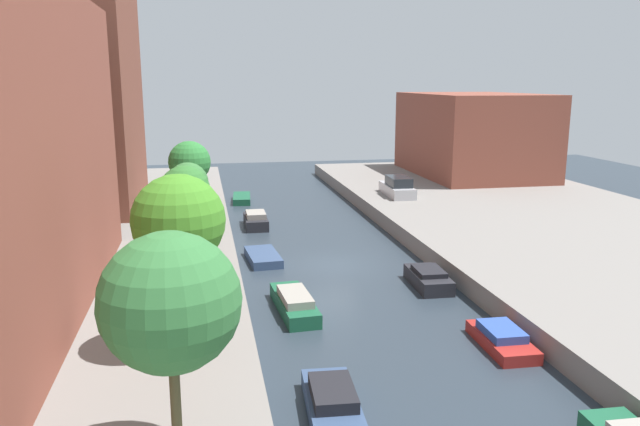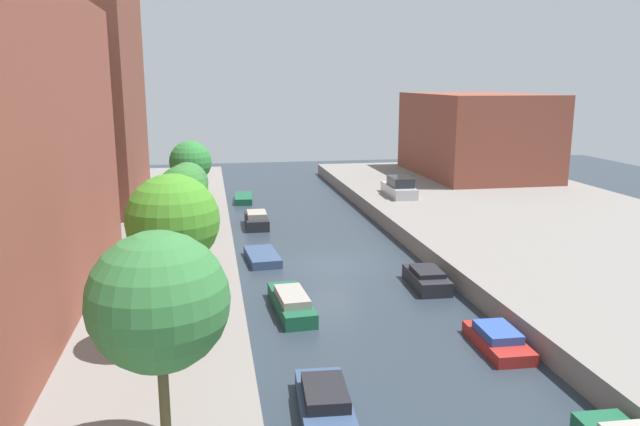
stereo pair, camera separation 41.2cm
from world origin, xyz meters
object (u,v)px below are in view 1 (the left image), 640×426
(street_tree_3, at_px, (188,183))
(parked_car, at_px, (398,188))
(moored_boat_left_2, at_px, (294,303))
(moored_boat_left_1, at_px, (332,402))
(moored_boat_right_2, at_px, (428,278))
(street_tree_1, at_px, (178,221))
(moored_boat_right_1, at_px, (502,339))
(street_tree_0, at_px, (170,303))
(street_tree_2, at_px, (185,192))
(low_block_right, at_px, (472,134))
(street_tree_4, at_px, (190,162))
(apartment_tower_far, at_px, (50,14))
(moored_boat_left_3, at_px, (263,257))
(moored_boat_left_4, at_px, (256,220))
(moored_boat_left_5, at_px, (242,199))

(street_tree_3, height_order, parked_car, street_tree_3)
(street_tree_3, relative_size, moored_boat_left_2, 0.94)
(moored_boat_left_1, xyz_separation_m, moored_boat_right_2, (6.84, 10.26, 0.01))
(street_tree_1, distance_m, moored_boat_right_1, 12.35)
(street_tree_0, distance_m, moored_boat_right_2, 17.79)
(street_tree_2, bearing_deg, street_tree_1, -90.00)
(street_tree_2, height_order, parked_car, street_tree_2)
(street_tree_1, bearing_deg, parked_car, 58.15)
(parked_car, xyz_separation_m, moored_boat_left_2, (-10.88, -19.64, -1.22))
(parked_car, height_order, moored_boat_left_1, parked_car)
(low_block_right, distance_m, street_tree_4, 28.47)
(street_tree_1, height_order, street_tree_2, street_tree_1)
(apartment_tower_far, bearing_deg, low_block_right, 13.15)
(moored_boat_left_2, bearing_deg, moored_boat_left_3, 94.18)
(moored_boat_right_2, bearing_deg, street_tree_4, 128.97)
(apartment_tower_far, relative_size, moored_boat_left_3, 7.29)
(moored_boat_left_3, distance_m, moored_boat_right_2, 9.20)
(moored_boat_right_1, bearing_deg, parked_car, 80.86)
(low_block_right, xyz_separation_m, street_tree_1, (-25.32, -33.68, 0.55))
(low_block_right, xyz_separation_m, moored_boat_right_1, (-14.00, -33.65, -4.38))
(moored_boat_right_1, bearing_deg, low_block_right, 67.41)
(street_tree_2, height_order, moored_boat_right_1, street_tree_2)
(street_tree_0, bearing_deg, moored_boat_right_2, 49.87)
(moored_boat_left_3, bearing_deg, street_tree_4, 115.30)
(street_tree_0, bearing_deg, low_block_right, 57.60)
(moored_boat_left_4, bearing_deg, moored_boat_left_2, -89.13)
(street_tree_0, relative_size, street_tree_2, 1.10)
(parked_car, bearing_deg, moored_boat_right_2, -103.30)
(street_tree_1, distance_m, moored_boat_left_4, 21.53)
(moored_boat_left_4, bearing_deg, street_tree_4, 178.59)
(street_tree_1, bearing_deg, street_tree_3, 90.00)
(street_tree_2, height_order, street_tree_3, street_tree_2)
(street_tree_3, bearing_deg, moored_boat_left_2, -65.07)
(moored_boat_left_3, bearing_deg, street_tree_0, -101.50)
(street_tree_3, distance_m, moored_boat_right_2, 13.86)
(street_tree_4, distance_m, moored_boat_left_4, 5.74)
(street_tree_1, xyz_separation_m, street_tree_2, (0.00, 7.84, -0.45))
(street_tree_3, height_order, moored_boat_left_3, street_tree_3)
(low_block_right, height_order, street_tree_1, low_block_right)
(moored_boat_left_5, bearing_deg, street_tree_0, -96.08)
(moored_boat_right_1, bearing_deg, street_tree_4, 118.73)
(street_tree_2, distance_m, moored_boat_left_5, 22.44)
(moored_boat_left_4, bearing_deg, apartment_tower_far, 158.07)
(street_tree_1, bearing_deg, moored_boat_left_3, 73.09)
(apartment_tower_far, xyz_separation_m, street_tree_0, (8.68, -31.95, -9.01))
(street_tree_1, xyz_separation_m, street_tree_3, (0.00, 14.37, -1.15))
(low_block_right, bearing_deg, parked_car, -137.83)
(parked_car, bearing_deg, moored_boat_left_5, 156.78)
(street_tree_1, distance_m, parked_car, 29.15)
(street_tree_2, relative_size, moored_boat_left_3, 1.40)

